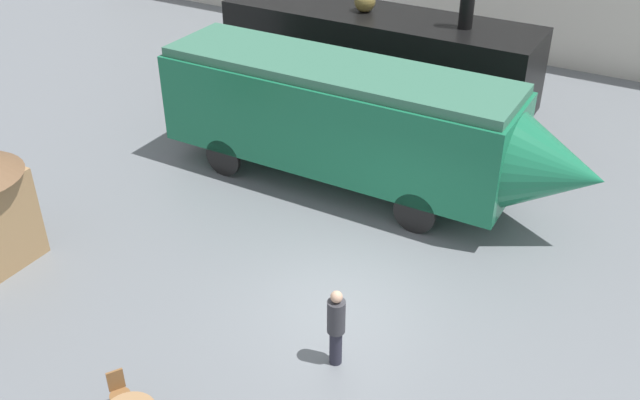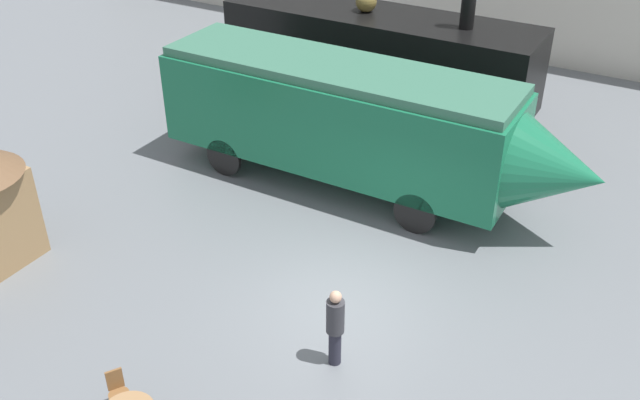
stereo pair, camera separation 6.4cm
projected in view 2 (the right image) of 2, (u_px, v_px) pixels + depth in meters
ground_plane at (342, 299)px, 15.08m from camera, size 80.00×80.00×0.00m
steam_locomotive at (379, 54)px, 21.85m from camera, size 9.70×2.55×4.95m
streamlined_locomotive at (365, 121)px, 17.94m from camera, size 11.34×2.56×3.32m
cafe_chair_2 at (117, 389)px, 12.28m from camera, size 0.40×0.39×0.87m
visitor_person at (335, 325)px, 13.04m from camera, size 0.34×0.34×1.70m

